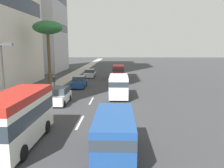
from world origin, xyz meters
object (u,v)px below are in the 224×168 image
object	(u,v)px
minibus_third	(17,117)
van_fifth	(114,133)
car_lead	(79,82)
car_fourth	(59,96)
pedestrian_near_lamp	(54,81)
van_second	(118,71)
street_lamp	(4,72)
palm_tree	(48,29)
car_sixth	(90,73)
van_seventh	(119,85)

from	to	relation	value
minibus_third	van_fifth	distance (m)	5.94
car_lead	van_fifth	distance (m)	21.46
car_fourth	pedestrian_near_lamp	world-z (taller)	pedestrian_near_lamp
van_second	street_lamp	distance (m)	26.09
minibus_third	street_lamp	size ratio (longest dim) A/B	1.09
minibus_third	car_fourth	bearing A→B (deg)	-178.55
van_fifth	palm_tree	size ratio (longest dim) A/B	0.52
car_sixth	street_lamp	bearing A→B (deg)	-6.24
palm_tree	van_seventh	bearing A→B (deg)	-126.04
car_lead	car_sixth	world-z (taller)	car_lead
car_sixth	street_lamp	xyz separation A→B (m)	(-26.66, 2.92, 3.17)
van_seventh	van_fifth	bearing A→B (deg)	179.29
car_sixth	pedestrian_near_lamp	xyz separation A→B (m)	(-12.78, 3.32, 0.38)
van_second	van_seventh	world-z (taller)	van_seventh
car_lead	minibus_third	bearing A→B (deg)	-0.53
van_second	street_lamp	xyz separation A→B (m)	(-24.54, 8.52, 2.47)
car_lead	palm_tree	size ratio (longest dim) A/B	0.43
car_fourth	car_lead	bearing A→B (deg)	177.39
car_lead	car_fourth	distance (m)	9.45
minibus_third	van_second	bearing A→B (deg)	168.49
palm_tree	car_fourth	bearing A→B (deg)	-158.18
van_seventh	street_lamp	distance (m)	12.58
car_fourth	pedestrian_near_lamp	bearing A→B (deg)	-160.48
car_sixth	van_fifth	bearing A→B (deg)	9.80
minibus_third	van_seventh	world-z (taller)	minibus_third
van_seventh	street_lamp	world-z (taller)	street_lamp
palm_tree	pedestrian_near_lamp	bearing A→B (deg)	-151.32
pedestrian_near_lamp	street_lamp	bearing A→B (deg)	-150.80
car_lead	street_lamp	distance (m)	15.87
car_lead	van_fifth	world-z (taller)	van_fifth
car_lead	street_lamp	bearing A→B (deg)	-10.65
car_lead	van_seventh	bearing A→B (deg)	41.66
minibus_third	palm_tree	distance (m)	21.99
van_fifth	pedestrian_near_lamp	distance (m)	21.24
car_sixth	street_lamp	size ratio (longest dim) A/B	0.78
van_second	pedestrian_near_lamp	size ratio (longest dim) A/B	2.98
car_lead	van_seventh	world-z (taller)	van_seventh
pedestrian_near_lamp	van_second	bearing A→B (deg)	-12.37
car_fourth	van_seventh	xyz separation A→B (m)	(2.97, -6.19, 0.67)
van_seventh	car_lead	bearing A→B (deg)	41.66
pedestrian_near_lamp	car_lead	bearing A→B (deg)	-39.11
minibus_third	van_fifth	world-z (taller)	minibus_third
car_lead	street_lamp	size ratio (longest dim) A/B	0.68
car_sixth	pedestrian_near_lamp	world-z (taller)	pedestrian_near_lamp
car_lead	car_sixth	bearing A→B (deg)	179.79
car_fourth	van_second	bearing A→B (deg)	161.99
van_fifth	street_lamp	xyz separation A→B (m)	(5.43, 8.46, 2.57)
minibus_third	street_lamp	bearing A→B (deg)	-146.41
car_fourth	van_fifth	world-z (taller)	van_fifth
pedestrian_near_lamp	street_lamp	xyz separation A→B (m)	(-13.88, -0.40, 2.79)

